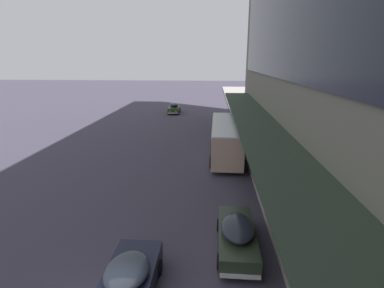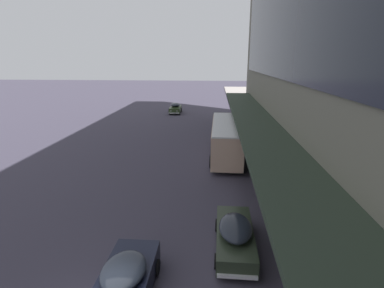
# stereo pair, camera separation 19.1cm
# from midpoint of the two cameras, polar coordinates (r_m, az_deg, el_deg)

# --- Properties ---
(transit_bus_kerbside_front) EXTENTS (2.79, 10.54, 3.07)m
(transit_bus_kerbside_front) POSITION_cam_midpoint_polar(r_m,az_deg,el_deg) (27.00, 6.69, 1.35)
(transit_bus_kerbside_front) COLOR tan
(transit_bus_kerbside_front) RESTS_ON ground
(sedan_trailing_near) EXTENTS (1.94, 4.27, 1.56)m
(sedan_trailing_near) POSITION_cam_midpoint_polar(r_m,az_deg,el_deg) (12.11, -12.01, -23.89)
(sedan_trailing_near) COLOR black
(sedan_trailing_near) RESTS_ON ground
(sedan_lead_mid) EXTENTS (1.85, 4.83, 1.54)m
(sedan_lead_mid) POSITION_cam_midpoint_polar(r_m,az_deg,el_deg) (14.38, 8.56, -16.71)
(sedan_lead_mid) COLOR #283124
(sedan_lead_mid) RESTS_ON ground
(sedan_trailing_mid) EXTENTS (1.93, 4.53, 1.65)m
(sedan_trailing_mid) POSITION_cam_midpoint_polar(r_m,az_deg,el_deg) (49.35, -3.06, 6.84)
(sedan_trailing_mid) COLOR #2A3B1C
(sedan_trailing_mid) RESTS_ON ground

